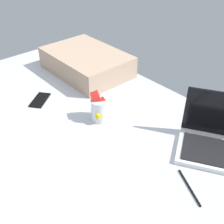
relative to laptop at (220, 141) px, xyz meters
The scene contains 6 objects.
bed_mattress 73.73cm from the laptop, 139.89° to the right, with size 180.00×140.00×18.00cm, color #B7BCC6.
laptop is the anchor object (origin of this frame).
snack_cup 54.86cm from the laptop, 154.23° to the right, with size 9.98×9.00×14.34cm.
cell_phone 91.32cm from the laptop, 155.64° to the right, with size 6.80×14.00×0.80cm, color black.
pillow 93.01cm from the laptop, behind, with size 52.00×36.00×13.00cm, color tan.
charger_cable 26.78cm from the laptop, 80.56° to the right, with size 17.00×0.60×0.60cm, color black.
Camera 1 is at (91.28, -44.66, 99.73)cm, focal length 44.90 mm.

